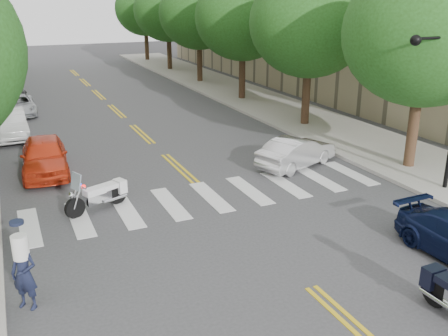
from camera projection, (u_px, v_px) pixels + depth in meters
ground at (311, 287)px, 12.47m from camera, size 140.00×140.00×0.00m
sidewalk_right at (251, 98)px, 35.08m from camera, size 5.00×60.00×0.15m
tree_r_0 at (425, 33)px, 19.21m from camera, size 6.40×6.40×8.45m
tree_r_1 at (310, 23)px, 26.11m from camera, size 6.40×6.40×8.45m
tree_r_2 at (243, 17)px, 33.01m from camera, size 6.40×6.40×8.45m
tree_r_3 at (199, 13)px, 39.91m from camera, size 6.40×6.40×8.45m
tree_r_4 at (168, 11)px, 46.82m from camera, size 6.40×6.40×8.45m
tree_r_5 at (145, 9)px, 53.72m from camera, size 6.40×6.40×8.45m
motorcycle_parked at (101, 194)px, 16.91m from camera, size 2.24×1.17×1.51m
officer_standing at (24, 274)px, 11.40m from camera, size 0.77×0.74×1.79m
convertible at (296, 152)px, 21.06m from camera, size 4.16×2.69×1.29m
parked_car_a at (44, 156)px, 20.24m from camera, size 2.07×4.52×1.50m
parked_car_b at (10, 124)px, 25.33m from camera, size 1.72×4.42×1.43m
parked_car_c at (18, 105)px, 30.30m from camera, size 2.04×4.27×1.18m
parked_car_d at (12, 96)px, 32.64m from camera, size 1.95×4.67×1.35m
parked_car_e at (4, 89)px, 35.29m from camera, size 1.53×3.60×1.21m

